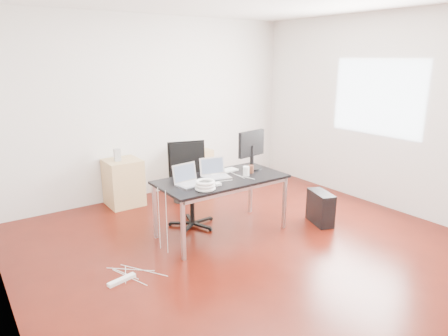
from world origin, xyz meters
TOP-DOWN VIEW (x-y plane):
  - room_shell at (0.04, 0.00)m, footprint 5.00×5.00m
  - desk at (-0.05, 0.54)m, footprint 1.60×0.80m
  - office_chair at (-0.22, 1.02)m, footprint 0.59×0.61m
  - filing_cabinet_left at (-0.67, 2.23)m, footprint 0.50×0.50m
  - filing_cabinet_right at (0.56, 2.23)m, footprint 0.50×0.50m
  - pc_tower at (1.21, 0.03)m, footprint 0.34×0.49m
  - wastebasket at (0.10, 1.84)m, footprint 0.31×0.31m
  - power_strip at (-1.53, 0.16)m, footprint 0.31×0.12m
  - laptop_left at (-0.50, 0.56)m, footprint 0.36×0.29m
  - laptop_right at (-0.08, 0.63)m, footprint 0.37×0.31m
  - monitor at (0.54, 0.68)m, footprint 0.45×0.26m
  - keyboard at (0.11, 0.75)m, footprint 0.45×0.17m
  - cup_white at (0.27, 0.45)m, footprint 0.10×0.10m
  - cup_brown at (0.40, 0.51)m, footprint 0.08×0.08m
  - cable_coil at (-0.45, 0.28)m, footprint 0.24×0.24m
  - power_adapter at (-0.24, 0.33)m, footprint 0.07×0.07m
  - speaker at (-0.74, 2.21)m, footprint 0.10×0.09m
  - navy_garment at (0.52, 2.27)m, footprint 0.33×0.28m

SIDE VIEW (x-z plane):
  - power_strip at x=-1.53m, z-range 0.00..0.04m
  - wastebasket at x=0.10m, z-range 0.00..0.28m
  - pc_tower at x=1.21m, z-range 0.00..0.44m
  - filing_cabinet_left at x=-0.67m, z-range 0.00..0.70m
  - filing_cabinet_right at x=0.56m, z-range 0.00..0.70m
  - office_chair at x=-0.22m, z-range 0.06..1.15m
  - desk at x=-0.05m, z-range 0.31..1.04m
  - keyboard at x=0.11m, z-range 0.73..0.75m
  - power_adapter at x=-0.24m, z-range 0.73..0.76m
  - navy_garment at x=0.52m, z-range 0.70..0.79m
  - cup_brown at x=0.40m, z-range 0.73..0.83m
  - cable_coil at x=-0.45m, z-range 0.73..0.84m
  - laptop_left at x=-0.50m, z-range 0.67..0.90m
  - laptop_right at x=-0.08m, z-range 0.67..0.90m
  - speaker at x=-0.74m, z-range 0.70..0.88m
  - cup_white at x=0.27m, z-range 0.73..0.85m
  - monitor at x=0.54m, z-range 0.76..1.27m
  - room_shell at x=0.04m, z-range -1.10..3.90m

